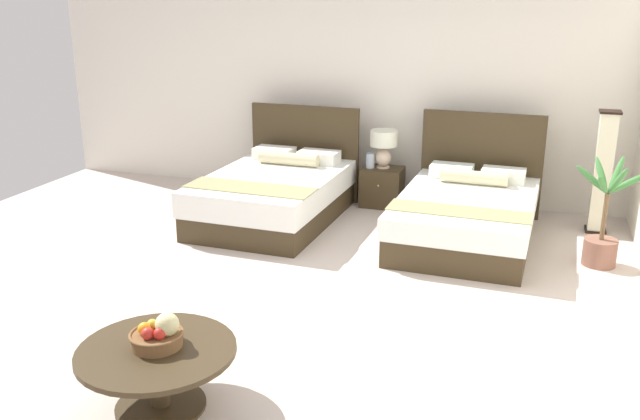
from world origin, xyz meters
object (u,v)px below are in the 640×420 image
object	(u,v)px
coffee_table	(158,364)
potted_palm	(602,235)
bed_near_corner	(467,213)
table_lamp	(384,144)
floor_lamp_corner	(603,173)
fruit_bowl	(158,334)
nightstand	(382,187)
vase	(370,161)
bed_near_window	(275,193)

from	to	relation	value
coffee_table	potted_palm	world-z (taller)	potted_palm
bed_near_corner	potted_palm	distance (m)	1.35
table_lamp	floor_lamp_corner	xyz separation A→B (m)	(2.46, -0.22, -0.10)
table_lamp	floor_lamp_corner	world-z (taller)	floor_lamp_corner
bed_near_corner	fruit_bowl	size ratio (longest dim) A/B	6.32
nightstand	vase	size ratio (longest dim) A/B	2.70
table_lamp	coffee_table	bearing A→B (deg)	-94.21
coffee_table	nightstand	bearing A→B (deg)	85.77
nightstand	table_lamp	size ratio (longest dim) A/B	1.07
fruit_bowl	nightstand	bearing A→B (deg)	85.75
coffee_table	floor_lamp_corner	bearing A→B (deg)	57.70
bed_near_window	table_lamp	size ratio (longest dim) A/B	4.59
bed_near_window	coffee_table	size ratio (longest dim) A/B	2.13
bed_near_window	floor_lamp_corner	size ratio (longest dim) A/B	1.58
bed_near_window	floor_lamp_corner	world-z (taller)	floor_lamp_corner
coffee_table	fruit_bowl	world-z (taller)	fruit_bowl
bed_near_corner	nightstand	bearing A→B (deg)	141.61
nightstand	potted_palm	size ratio (longest dim) A/B	0.46
vase	fruit_bowl	distance (m)	4.57
nightstand	table_lamp	distance (m)	0.53
table_lamp	bed_near_corner	bearing A→B (deg)	-39.01
bed_near_corner	table_lamp	distance (m)	1.53
bed_near_window	potted_palm	size ratio (longest dim) A/B	1.99
fruit_bowl	potted_palm	bearing A→B (deg)	50.58
table_lamp	bed_near_window	bearing A→B (deg)	-138.56
table_lamp	coffee_table	world-z (taller)	table_lamp
bed_near_window	bed_near_corner	xyz separation A→B (m)	(2.18, 0.01, -0.02)
nightstand	table_lamp	world-z (taller)	table_lamp
potted_palm	bed_near_corner	bearing A→B (deg)	165.97
fruit_bowl	floor_lamp_corner	world-z (taller)	floor_lamp_corner
bed_near_window	bed_near_corner	world-z (taller)	bed_near_corner
floor_lamp_corner	table_lamp	bearing A→B (deg)	174.84
potted_palm	nightstand	bearing A→B (deg)	153.39
fruit_bowl	floor_lamp_corner	size ratio (longest dim) A/B	0.25
bed_near_corner	fruit_bowl	bearing A→B (deg)	-111.62
coffee_table	floor_lamp_corner	size ratio (longest dim) A/B	0.74
bed_near_corner	table_lamp	xyz separation A→B (m)	(-1.13, 0.91, 0.48)
nightstand	potted_palm	xyz separation A→B (m)	(2.44, -1.22, 0.07)
nightstand	vase	bearing A→B (deg)	-164.85
bed_near_corner	fruit_bowl	world-z (taller)	bed_near_corner
vase	fruit_bowl	world-z (taller)	vase
bed_near_corner	coffee_table	world-z (taller)	bed_near_corner
fruit_bowl	potted_palm	size ratio (longest dim) A/B	0.32
floor_lamp_corner	potted_palm	size ratio (longest dim) A/B	1.26
fruit_bowl	floor_lamp_corner	bearing A→B (deg)	57.52
bed_near_corner	floor_lamp_corner	size ratio (longest dim) A/B	1.60
coffee_table	floor_lamp_corner	world-z (taller)	floor_lamp_corner
vase	floor_lamp_corner	xyz separation A→B (m)	(2.61, -0.16, 0.10)
potted_palm	table_lamp	bearing A→B (deg)	153.02
floor_lamp_corner	bed_near_corner	bearing A→B (deg)	-152.56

